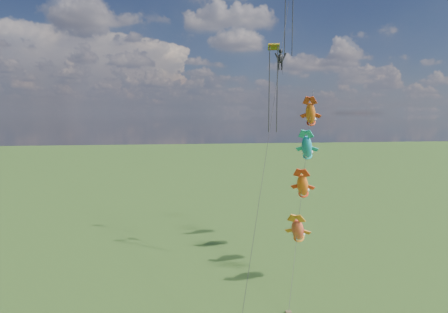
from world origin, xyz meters
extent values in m
cube|color=brown|center=(13.27, 3.72, 0.11)|extent=(0.40, 0.30, 0.22)
cylinder|color=black|center=(16.68, 10.85, 8.31)|extent=(6.86, 14.30, 16.34)
ellipsoid|color=red|center=(15.18, 7.71, 4.72)|extent=(1.99, 2.79, 2.68)
ellipsoid|color=orange|center=(16.45, 10.38, 7.76)|extent=(1.99, 2.79, 2.68)
ellipsoid|color=#1974BF|center=(17.72, 13.04, 10.81)|extent=(1.99, 2.79, 2.68)
ellipsoid|color=orange|center=(19.00, 15.70, 13.85)|extent=(1.99, 2.79, 2.68)
cylinder|color=black|center=(12.18, 5.79, 12.00)|extent=(7.45, 15.41, 23.73)
cube|color=#138E15|center=(13.89, 11.02, 19.39)|extent=(1.07, 0.93, 0.54)
cylinder|color=black|center=(13.56, 11.02, 15.75)|extent=(0.08, 0.08, 7.28)
cylinder|color=black|center=(14.22, 11.02, 15.75)|extent=(0.08, 0.08, 7.28)
cylinder|color=black|center=(15.55, 13.48, 22.78)|extent=(0.08, 0.08, 7.88)
cylinder|color=black|center=(16.22, 13.48, 22.78)|extent=(0.08, 0.08, 7.88)
camera|label=1|loc=(5.53, -20.03, 13.89)|focal=30.00mm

